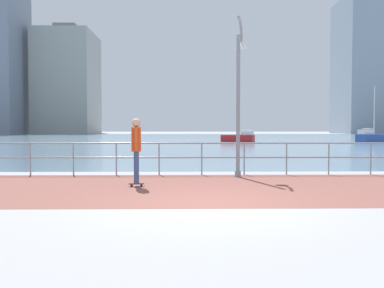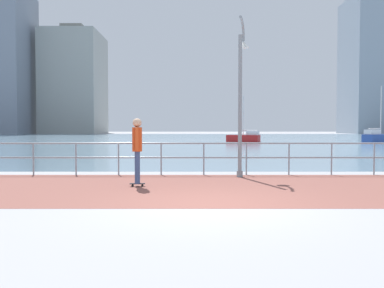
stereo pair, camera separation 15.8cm
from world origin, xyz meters
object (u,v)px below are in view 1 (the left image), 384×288
sailboat_white (239,138)px  lamppost (239,89)px  skateboarder (136,146)px  sailboat_ivory (373,138)px

sailboat_white → lamppost: bearing=-97.3°
skateboarder → sailboat_white: (7.09, 34.14, -0.61)m
lamppost → sailboat_white: bearing=82.7°
lamppost → sailboat_ivory: 33.57m
skateboarder → sailboat_ivory: 37.04m
lamppost → sailboat_ivory: size_ratio=0.88×
sailboat_ivory → sailboat_white: size_ratio=1.15×
skateboarder → sailboat_ivory: size_ratio=0.31×
lamppost → skateboarder: 4.14m
skateboarder → sailboat_ivory: sailboat_ivory is taller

